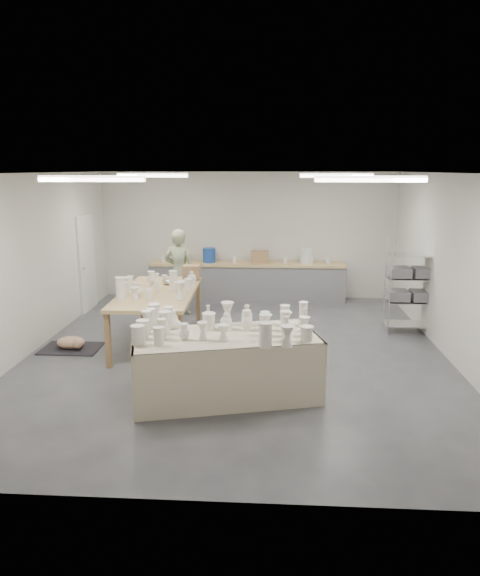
# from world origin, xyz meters

# --- Properties ---
(room) EXTENTS (8.00, 8.02, 3.00)m
(room) POSITION_xyz_m (-0.11, 0.08, 2.06)
(room) COLOR #424449
(room) RESTS_ON ground
(back_counter) EXTENTS (4.60, 0.60, 1.24)m
(back_counter) POSITION_xyz_m (-0.01, 3.68, 0.49)
(back_counter) COLOR tan
(back_counter) RESTS_ON ground
(wire_shelf) EXTENTS (0.88, 0.48, 1.80)m
(wire_shelf) POSITION_xyz_m (3.20, 1.40, 0.92)
(wire_shelf) COLOR silver
(wire_shelf) RESTS_ON ground
(drying_table) EXTENTS (2.69, 1.75, 1.24)m
(drying_table) POSITION_xyz_m (-0.05, -1.65, 0.48)
(drying_table) COLOR olive
(drying_table) RESTS_ON ground
(work_table) EXTENTS (1.33, 2.58, 1.32)m
(work_table) POSITION_xyz_m (-1.41, 0.51, 0.95)
(work_table) COLOR tan
(work_table) RESTS_ON ground
(rug) EXTENTS (1.00, 0.70, 0.02)m
(rug) POSITION_xyz_m (-2.90, 0.04, 0.01)
(rug) COLOR black
(rug) RESTS_ON ground
(cat) EXTENTS (0.54, 0.43, 0.21)m
(cat) POSITION_xyz_m (-2.88, 0.03, 0.13)
(cat) COLOR white
(cat) RESTS_ON rug
(potter) EXTENTS (0.74, 0.56, 1.84)m
(potter) POSITION_xyz_m (-1.39, 2.42, 0.92)
(potter) COLOR #93A07C
(potter) RESTS_ON ground
(red_stool) EXTENTS (0.37, 0.37, 0.33)m
(red_stool) POSITION_xyz_m (-1.39, 2.69, 0.30)
(red_stool) COLOR #B4192C
(red_stool) RESTS_ON ground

